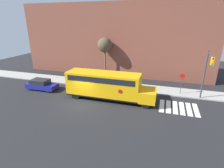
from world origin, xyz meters
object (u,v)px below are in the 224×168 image
Objects in this scene: tree_near_sidewalk at (105,46)px; stop_sign at (182,81)px; school_bus at (106,84)px; parked_car at (42,85)px; traffic_light at (207,70)px.

stop_sign is at bearing -19.03° from tree_near_sidewalk.
school_bus is 9.54m from parked_car.
tree_near_sidewalk reaches higher than traffic_light.
traffic_light is at bearing -33.38° from stop_sign.
tree_near_sidewalk is (-11.54, 3.98, 3.48)m from stop_sign.
stop_sign is 0.48× the size of traffic_light.
school_bus is 9.47m from stop_sign.
school_bus is at bearing -69.65° from tree_near_sidewalk.
parked_car is 1.52× the size of stop_sign.
school_bus reaches higher than stop_sign.
school_bus is 2.49× the size of parked_car.
stop_sign is at bearing 11.66° from parked_car.
traffic_light is 0.90× the size of tree_near_sidewalk.
stop_sign is at bearing 146.62° from traffic_light.
parked_car is at bearing -130.18° from tree_near_sidewalk.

